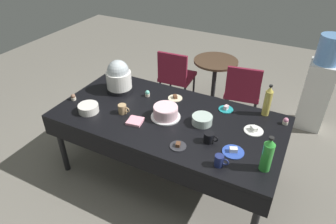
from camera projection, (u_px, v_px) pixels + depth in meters
The scene contains 24 objects.
ground at pixel (168, 172), 3.30m from camera, with size 9.00×9.00×0.00m, color slate.
potluck_table at pixel (168, 121), 2.91m from camera, with size 2.20×1.10×0.75m.
frosted_layer_cake at pixel (166, 112), 2.83m from camera, with size 0.29×0.29×0.12m.
slow_cooker at pixel (119, 77), 3.20m from camera, with size 0.28×0.28×0.36m.
glass_salad_bowl at pixel (202, 120), 2.76m from camera, with size 0.19×0.19×0.08m, color #B2C6BC.
ceramic_snack_bowl at pixel (88, 108), 2.92m from camera, with size 0.20×0.20×0.08m, color silver.
dessert_plate_charcoal at pixel (178, 146), 2.50m from camera, with size 0.14×0.14×0.04m.
dessert_plate_cream at pixel (175, 98), 3.15m from camera, with size 0.15×0.15×0.04m.
dessert_plate_white at pixel (254, 130), 2.68m from camera, with size 0.17×0.17×0.05m.
dessert_plate_teal at pixel (226, 109), 2.97m from camera, with size 0.15×0.15×0.05m.
dessert_plate_cobalt at pixel (233, 151), 2.44m from camera, with size 0.18×0.18×0.04m.
cupcake_cocoa at pixel (73, 97), 3.11m from camera, with size 0.05×0.05×0.07m.
cupcake_berry at pixel (286, 121), 2.76m from camera, with size 0.05×0.05×0.07m.
cupcake_vanilla at pixel (147, 93), 3.18m from camera, with size 0.05×0.05×0.07m.
soda_bottle_lime_soda at pixel (267, 155), 2.21m from camera, with size 0.08×0.08×0.31m.
soda_bottle_ginger_ale at pixel (268, 101), 2.82m from camera, with size 0.07×0.07×0.32m.
coffee_mug_black at pixel (209, 138), 2.54m from camera, with size 0.13×0.09×0.09m.
coffee_mug_tan at pixel (123, 109), 2.90m from camera, with size 0.12×0.08×0.09m.
coffee_mug_navy at pixel (219, 161), 2.29m from camera, with size 0.11×0.07×0.10m.
paper_napkin_stack at pixel (135, 121), 2.79m from camera, with size 0.14×0.14×0.02m, color pink.
maroon_chair_left at pixel (176, 75), 4.18m from camera, with size 0.47×0.47×0.85m.
maroon_chair_right at pixel (243, 90), 3.82m from camera, with size 0.50×0.50×0.85m.
round_cafe_table at pixel (215, 75), 4.16m from camera, with size 0.60×0.60×0.72m.
water_cooler at pixel (318, 86), 3.70m from camera, with size 0.32×0.32×1.24m.
Camera 1 is at (1.08, -2.10, 2.39)m, focal length 31.88 mm.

